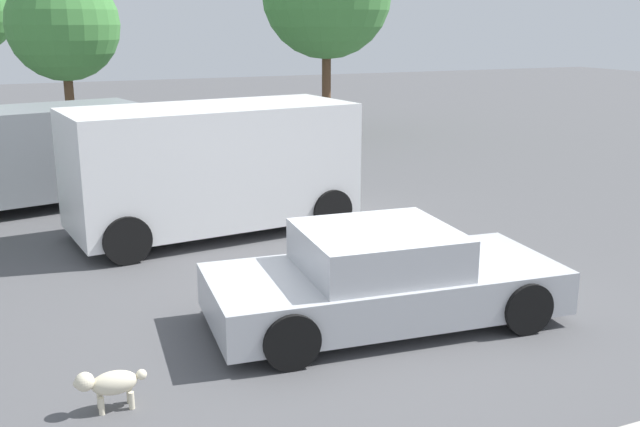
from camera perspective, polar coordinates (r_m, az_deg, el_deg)
The scene contains 6 objects.
ground_plane at distance 9.33m, azimuth 3.51°, elevation -8.12°, with size 80.00×80.00×0.00m, color #515154.
sedan_foreground at distance 9.06m, azimuth 4.88°, elevation -5.09°, with size 4.46×2.25×1.20m.
dog at distance 7.44m, azimuth -16.12°, elevation -12.61°, with size 0.69×0.24×0.43m.
van_white at distance 12.84m, azimuth -8.44°, elevation 3.75°, with size 5.04×2.66×2.23m.
suv_dark at distance 15.62m, azimuth -21.91°, elevation 4.34°, with size 4.85×2.91×1.98m.
tree_back_center at distance 25.39m, azimuth -19.39°, elevation 13.69°, with size 3.56×3.56×5.29m.
Camera 1 is at (-3.92, -7.65, 3.62)m, focal length 41.04 mm.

